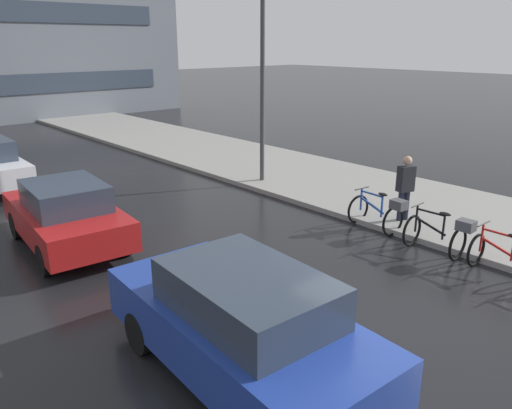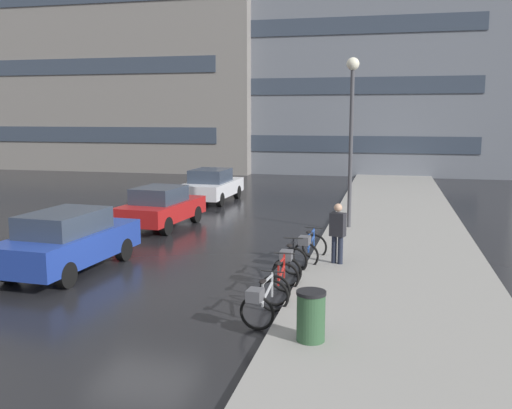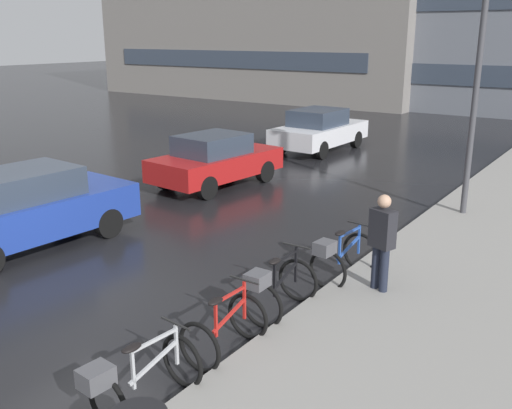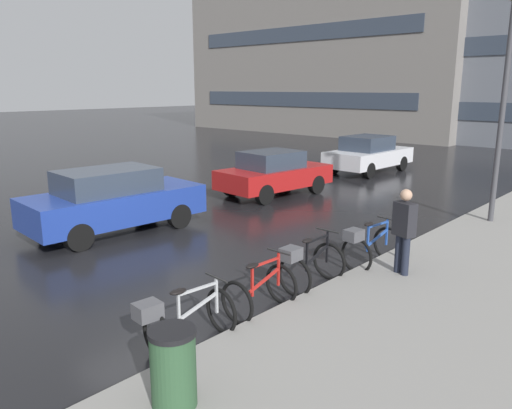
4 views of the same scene
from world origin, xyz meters
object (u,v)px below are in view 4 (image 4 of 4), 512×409
object	(u,v)px
bicycle_third	(308,264)
car_blue	(113,200)
streetlamp	(508,64)
trash_bin	(174,373)
bicycle_nearest	(181,318)
bicycle_second	(260,291)
car_white	(368,154)
car_red	(274,173)
bicycle_farthest	(369,245)
pedestrian	(404,230)

from	to	relation	value
bicycle_third	car_blue	distance (m)	5.88
streetlamp	trash_bin	bearing A→B (deg)	-89.62
bicycle_nearest	bicycle_second	size ratio (longest dim) A/B	1.31
car_white	trash_bin	world-z (taller)	car_white
car_white	trash_bin	distance (m)	17.45
bicycle_third	car_red	xyz separation A→B (m)	(-5.78, 5.80, 0.26)
bicycle_nearest	streetlamp	size ratio (longest dim) A/B	0.24
bicycle_second	car_white	world-z (taller)	car_white
bicycle_farthest	bicycle_second	bearing A→B (deg)	-94.39
bicycle_second	trash_bin	world-z (taller)	trash_bin
bicycle_farthest	trash_bin	size ratio (longest dim) A/B	1.39
bicycle_nearest	bicycle_farthest	bearing A→B (deg)	86.62
bicycle_third	car_red	bearing A→B (deg)	134.91
streetlamp	trash_bin	size ratio (longest dim) A/B	5.76
car_white	pedestrian	xyz separation A→B (m)	(6.88, -10.58, 0.22)
car_white	pedestrian	size ratio (longest dim) A/B	2.46
car_red	trash_bin	size ratio (longest dim) A/B	3.92
streetlamp	pedestrian	bearing A→B (deg)	-89.50
bicycle_second	car_blue	bearing A→B (deg)	170.47
streetlamp	trash_bin	world-z (taller)	streetlamp
bicycle_second	car_white	xyz separation A→B (m)	(-5.87, 13.45, 0.40)
bicycle_farthest	pedestrian	xyz separation A→B (m)	(0.79, -0.14, 0.50)
bicycle_second	car_red	bearing A→B (deg)	129.24
bicycle_nearest	pedestrian	xyz separation A→B (m)	(1.06, 4.46, 0.53)
bicycle_farthest	trash_bin	world-z (taller)	trash_bin
bicycle_nearest	pedestrian	distance (m)	4.62
bicycle_second	bicycle_nearest	bearing A→B (deg)	-91.45
bicycle_farthest	car_blue	distance (m)	6.44
bicycle_third	pedestrian	size ratio (longest dim) A/B	0.79
car_red	streetlamp	size ratio (longest dim) A/B	0.68
bicycle_farthest	car_blue	xyz separation A→B (m)	(-6.10, -2.02, 0.33)
bicycle_third	trash_bin	bearing A→B (deg)	-74.79
car_white	bicycle_nearest	bearing A→B (deg)	-68.83
pedestrian	streetlamp	xyz separation A→B (m)	(-0.05, 5.17, 3.15)
trash_bin	bicycle_third	bearing A→B (deg)	105.21
bicycle_second	bicycle_third	size ratio (longest dim) A/B	0.80
streetlamp	bicycle_third	bearing A→B (deg)	-98.28
bicycle_farthest	pedestrian	bearing A→B (deg)	-10.03
bicycle_nearest	bicycle_farthest	xyz separation A→B (m)	(0.27, 4.60, 0.02)
car_red	pedestrian	size ratio (longest dim) A/B	2.32
car_white	bicycle_third	bearing A→B (deg)	-64.27
bicycle_nearest	bicycle_third	world-z (taller)	bicycle_third
car_red	bicycle_third	bearing A→B (deg)	-45.09
bicycle_second	streetlamp	distance (m)	8.92
bicycle_farthest	pedestrian	size ratio (longest dim) A/B	0.82
bicycle_nearest	trash_bin	world-z (taller)	trash_bin
bicycle_nearest	bicycle_third	distance (m)	2.89
bicycle_second	car_red	size ratio (longest dim) A/B	0.27
car_blue	pedestrian	world-z (taller)	pedestrian
bicycle_third	pedestrian	distance (m)	1.95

